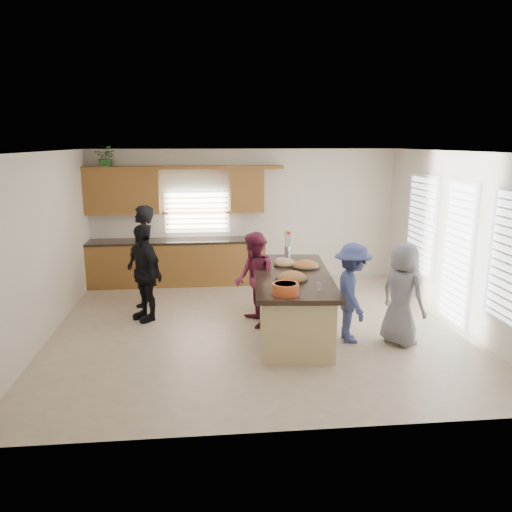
{
  "coord_description": "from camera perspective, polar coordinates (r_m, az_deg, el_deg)",
  "views": [
    {
      "loc": [
        -0.81,
        -7.6,
        2.94
      ],
      "look_at": [
        -0.02,
        0.17,
        1.15
      ],
      "focal_mm": 35.0,
      "sensor_mm": 36.0,
      "label": 1
    }
  ],
  "objects": [
    {
      "name": "woman_right_back",
      "position": [
        7.56,
        10.94,
        -4.15
      ],
      "size": [
        0.63,
        1.01,
        1.5
      ],
      "primitive_type": "imported",
      "rotation": [
        0.0,
        0.0,
        1.5
      ],
      "color": "#39457C",
      "rests_on": "ground"
    },
    {
      "name": "platter_mid",
      "position": [
        8.12,
        5.73,
        -1.14
      ],
      "size": [
        0.47,
        0.47,
        0.19
      ],
      "color": "black",
      "rests_on": "island"
    },
    {
      "name": "island",
      "position": [
        7.88,
        4.15,
        -5.52
      ],
      "size": [
        1.4,
        2.8,
        0.95
      ],
      "rotation": [
        0.0,
        0.0,
        -0.1
      ],
      "color": "tan",
      "rests_on": "ground"
    },
    {
      "name": "right_wall_glazing",
      "position": [
        8.63,
        22.18,
        1.28
      ],
      "size": [
        0.06,
        4.0,
        2.25
      ],
      "color": "white",
      "rests_on": "ground"
    },
    {
      "name": "plate_stack",
      "position": [
        8.5,
        3.02,
        -0.49
      ],
      "size": [
        0.22,
        0.22,
        0.05
      ],
      "primitive_type": "cylinder",
      "color": "#A78CCC",
      "rests_on": "island"
    },
    {
      "name": "woman_left_back",
      "position": [
        9.24,
        -12.75,
        -0.03
      ],
      "size": [
        0.56,
        0.75,
        1.84
      ],
      "primitive_type": "imported",
      "rotation": [
        0.0,
        0.0,
        -1.77
      ],
      "color": "black",
      "rests_on": "ground"
    },
    {
      "name": "woman_left_front",
      "position": [
        8.51,
        -12.71,
        -1.87
      ],
      "size": [
        0.9,
        1.0,
        1.63
      ],
      "primitive_type": "imported",
      "rotation": [
        0.0,
        0.0,
        -0.9
      ],
      "color": "black",
      "rests_on": "ground"
    },
    {
      "name": "platter_back",
      "position": [
        8.25,
        3.33,
        -0.88
      ],
      "size": [
        0.4,
        0.4,
        0.16
      ],
      "color": "black",
      "rests_on": "island"
    },
    {
      "name": "potted_plant",
      "position": [
        10.61,
        -16.73,
        10.74
      ],
      "size": [
        0.51,
        0.47,
        0.47
      ],
      "primitive_type": "imported",
      "rotation": [
        0.0,
        0.0,
        -0.28
      ],
      "color": "#2B6A2A",
      "rests_on": "back_cabinetry"
    },
    {
      "name": "salad_bowl",
      "position": [
        6.67,
        3.4,
        -3.71
      ],
      "size": [
        0.36,
        0.36,
        0.15
      ],
      "color": "#D05426",
      "rests_on": "island"
    },
    {
      "name": "flower_vase",
      "position": [
        8.89,
        3.63,
        1.6
      ],
      "size": [
        0.14,
        0.14,
        0.45
      ],
      "color": "silver",
      "rests_on": "island"
    },
    {
      "name": "room_shell",
      "position": [
        7.71,
        0.3,
        5.17
      ],
      "size": [
        6.52,
        6.02,
        2.81
      ],
      "color": "silver",
      "rests_on": "ground"
    },
    {
      "name": "back_cabinetry",
      "position": [
        10.55,
        -9.24,
        1.67
      ],
      "size": [
        4.08,
        0.66,
        2.46
      ],
      "color": "brown",
      "rests_on": "ground"
    },
    {
      "name": "platter_front",
      "position": [
        7.38,
        4.12,
        -2.55
      ],
      "size": [
        0.49,
        0.49,
        0.2
      ],
      "color": "black",
      "rests_on": "island"
    },
    {
      "name": "clear_cup",
      "position": [
        6.9,
        7.17,
        -3.47
      ],
      "size": [
        0.07,
        0.07,
        0.11
      ],
      "primitive_type": "cylinder",
      "color": "white",
      "rests_on": "island"
    },
    {
      "name": "woman_right_front",
      "position": [
        7.62,
        16.37,
        -4.21
      ],
      "size": [
        0.78,
        0.89,
        1.53
      ],
      "primitive_type": "imported",
      "rotation": [
        0.0,
        0.0,
        2.05
      ],
      "color": "slate",
      "rests_on": "ground"
    },
    {
      "name": "woman_left_mid",
      "position": [
        8.05,
        -0.18,
        -2.71
      ],
      "size": [
        0.72,
        0.85,
        1.54
      ],
      "primitive_type": "imported",
      "rotation": [
        0.0,
        0.0,
        -1.38
      ],
      "color": "maroon",
      "rests_on": "ground"
    },
    {
      "name": "floor",
      "position": [
        8.19,
        0.29,
        -8.13
      ],
      "size": [
        6.5,
        6.5,
        0.0
      ],
      "primitive_type": "plane",
      "color": "beige",
      "rests_on": "ground"
    }
  ]
}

